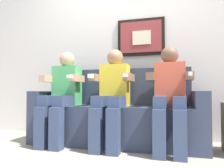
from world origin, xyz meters
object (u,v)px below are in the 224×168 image
person_in_middle (112,92)px  person_on_right (170,93)px  person_on_left (62,92)px  couch (116,117)px

person_in_middle → person_on_right: 0.62m
person_in_middle → person_on_left: bearing=180.0°
person_on_left → person_on_right: same height
couch → person_on_right: size_ratio=1.80×
person_on_left → couch: bearing=15.1°
couch → person_in_middle: (-0.00, -0.17, 0.29)m
person_on_left → person_on_right: 1.24m
person_on_right → person_on_left: bearing=180.0°
couch → person_in_middle: person_in_middle is taller
couch → person_in_middle: bearing=-90.0°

